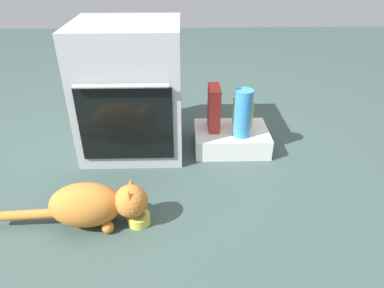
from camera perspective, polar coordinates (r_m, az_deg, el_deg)
ground at (r=2.01m, az=-7.79°, el=-5.69°), size 8.00×8.00×0.00m
oven at (r=2.16m, az=-10.07°, el=8.82°), size 0.61×0.60×0.79m
pantry_cabinet at (r=2.27m, az=6.44°, el=0.89°), size 0.47×0.34×0.13m
food_bowl at (r=1.72m, az=-8.76°, el=-11.97°), size 0.11×0.11×0.07m
cat at (r=1.70m, az=-15.85°, el=-9.54°), size 0.72×0.21×0.23m
water_bottle at (r=2.12m, az=8.37°, el=5.03°), size 0.11×0.11×0.30m
cereal_box at (r=2.19m, az=3.64°, el=5.94°), size 0.07×0.18×0.28m
snack_bag at (r=2.28m, az=8.36°, el=5.29°), size 0.12×0.09×0.18m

